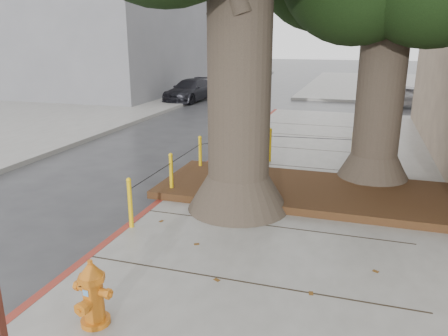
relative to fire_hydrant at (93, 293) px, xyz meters
The scene contains 9 objects.
ground 1.80m from the fire_hydrant, 57.32° to the left, with size 140.00×140.00×0.00m, color #28282B.
sidewalk_far 32.20m from the fire_hydrant, 77.58° to the left, with size 16.00×20.00×0.15m, color slate.
curb_red 4.12m from the fire_hydrant, 105.24° to the left, with size 0.14×26.00×0.16m, color maroon.
planter_bed 5.66m from the fire_hydrant, 71.14° to the left, with size 6.40×2.60×0.16m, color black.
building_far_white 49.63m from the fire_hydrant, 109.09° to the left, with size 12.00×18.00×15.00m, color silver.
bollard_ring 5.82m from the fire_hydrant, 89.42° to the left, with size 3.79×5.39×0.95m.
fire_hydrant is the anchor object (origin of this frame).
car_silver 21.14m from the fire_hydrant, 75.77° to the left, with size 1.34×3.33×1.13m, color #B4B4B9.
car_dark 20.35m from the fire_hydrant, 108.45° to the left, with size 1.71×4.21×1.22m, color black.
Camera 1 is at (1.92, -5.28, 3.47)m, focal length 35.00 mm.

